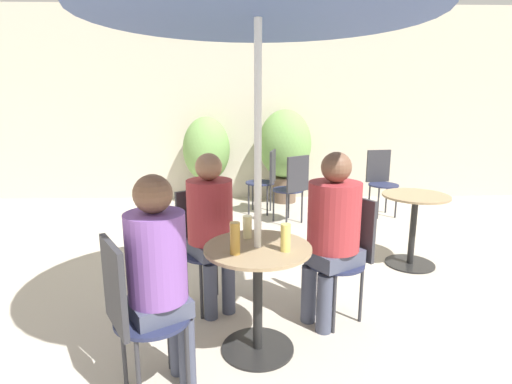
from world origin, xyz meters
name	(u,v)px	position (x,y,z in m)	size (l,w,h in m)	color
ground_plane	(250,350)	(0.00, 0.00, 0.00)	(20.00, 20.00, 0.00)	#B2A899
storefront_wall	(246,105)	(0.00, 4.21, 1.50)	(10.00, 0.06, 3.00)	beige
cafe_table_near	(258,281)	(0.05, 0.01, 0.48)	(0.66, 0.66, 0.70)	black
cafe_table_far	(414,219)	(1.59, 1.34, 0.46)	(0.62, 0.62, 0.70)	black
bistro_chair_0	(346,247)	(0.70, 0.42, 0.54)	(0.46, 0.46, 0.90)	#232847
bistro_chair_1	(203,237)	(-0.36, 0.66, 0.54)	(0.46, 0.46, 0.90)	#232847
bistro_chair_2	(134,307)	(-0.60, -0.40, 0.54)	(0.46, 0.46, 0.90)	#232847
bistro_chair_3	(267,176)	(0.28, 3.23, 0.54)	(0.44, 0.42, 0.90)	#232847
bistro_chair_4	(381,177)	(1.87, 3.14, 0.54)	(0.41, 0.43, 0.90)	#232847
bistro_chair_5	(293,184)	(0.59, 2.70, 0.54)	(0.46, 0.47, 0.90)	#232847
seated_person_0	(332,226)	(0.58, 0.34, 0.73)	(0.46, 0.45, 1.24)	#42475B
seated_person_1	(211,220)	(-0.28, 0.54, 0.72)	(0.41, 0.42, 1.21)	#42475B
seated_person_2	(159,266)	(-0.48, -0.32, 0.73)	(0.39, 0.38, 1.22)	#42475B
beer_glass_0	(286,238)	(0.21, -0.07, 0.79)	(0.06, 0.06, 0.17)	#DBC65B
beer_glass_1	(247,227)	(-0.01, 0.18, 0.78)	(0.06, 0.06, 0.15)	beige
beer_glass_2	(235,238)	(-0.08, -0.11, 0.80)	(0.06, 0.06, 0.19)	#B28433
potted_plant_0	(207,153)	(-0.62, 3.92, 0.77)	(0.72, 0.72, 1.34)	slate
potted_plant_1	(285,147)	(0.59, 3.88, 0.87)	(0.81, 0.81, 1.45)	brown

